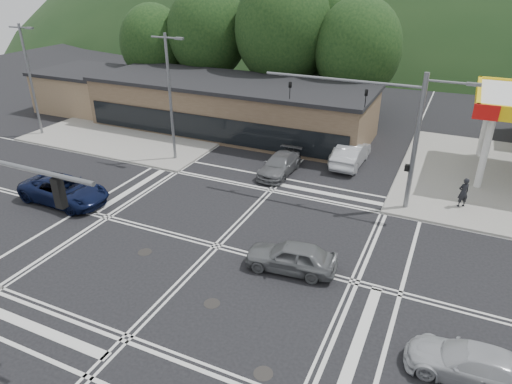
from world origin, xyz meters
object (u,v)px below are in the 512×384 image
at_px(car_blue_west, 64,190).
at_px(car_queue_a, 351,154).
at_px(car_queue_b, 343,151).
at_px(pedestrian, 463,192).
at_px(car_silver_east, 471,363).
at_px(car_northbound, 280,165).
at_px(car_grey_center, 291,257).

bearing_deg(car_blue_west, car_queue_a, -46.29).
distance_m(car_queue_a, car_queue_b, 0.86).
relative_size(car_blue_west, pedestrian, 3.13).
bearing_deg(pedestrian, car_queue_a, -61.64).
xyz_separation_m(car_silver_east, car_queue_b, (-9.18, 17.63, 0.14)).
height_order(car_blue_west, car_silver_east, car_blue_west).
height_order(car_northbound, pedestrian, pedestrian).
xyz_separation_m(car_blue_west, pedestrian, (21.91, 9.12, 0.27)).
bearing_deg(car_grey_center, car_northbound, -161.65).
height_order(car_grey_center, car_queue_a, car_queue_a).
height_order(car_queue_a, pedestrian, pedestrian).
bearing_deg(pedestrian, car_grey_center, 20.29).
relative_size(car_silver_east, pedestrian, 2.43).
xyz_separation_m(car_queue_b, pedestrian, (8.29, -4.38, 0.27)).
relative_size(car_grey_center, car_silver_east, 0.97).
bearing_deg(pedestrian, car_silver_east, 59.28).
xyz_separation_m(car_queue_b, car_northbound, (-3.37, -4.13, -0.11)).
bearing_deg(car_queue_a, car_northbound, 43.18).
bearing_deg(car_queue_b, car_northbound, 42.71).
distance_m(car_queue_b, car_northbound, 5.33).
relative_size(car_blue_west, car_queue_b, 1.23).
xyz_separation_m(car_queue_a, car_northbound, (-4.07, -3.63, -0.15)).
bearing_deg(pedestrian, car_queue_b, -62.42).
bearing_deg(pedestrian, car_northbound, -35.79).
xyz_separation_m(car_silver_east, pedestrian, (-0.89, 13.25, 0.42)).
relative_size(car_silver_east, car_queue_b, 0.96).
xyz_separation_m(car_grey_center, car_silver_east, (7.87, -3.33, -0.09)).
height_order(car_blue_west, car_queue_b, car_blue_west).
xyz_separation_m(car_blue_west, car_grey_center, (14.93, -0.80, -0.06)).
height_order(car_blue_west, car_northbound, car_blue_west).
height_order(car_silver_east, car_queue_b, car_queue_b).
relative_size(car_silver_east, car_queue_a, 0.88).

